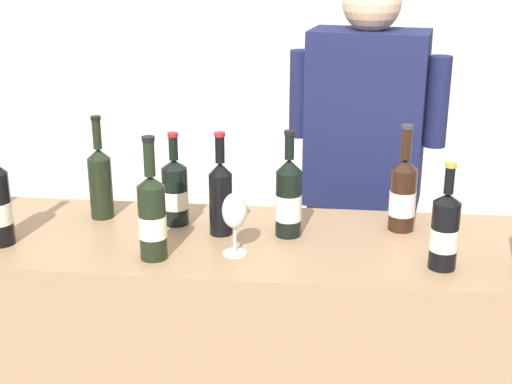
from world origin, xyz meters
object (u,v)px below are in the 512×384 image
Objects in this scene: wine_bottle_1 at (152,216)px; wine_bottle_3 at (175,192)px; wine_bottle_5 at (221,195)px; person_server at (361,209)px; wine_glass at (235,213)px; wine_bottle_2 at (100,180)px; wine_bottle_7 at (445,231)px; wine_bottle_9 at (289,198)px; wine_bottle_8 at (403,194)px.

wine_bottle_1 is 0.26m from wine_bottle_3.
person_server reaches higher than wine_bottle_5.
wine_bottle_1 is at bearing -127.83° from person_server.
wine_bottle_3 reaches higher than wine_glass.
wine_bottle_2 is 0.20× the size of person_server.
wine_bottle_2 is 1.01m from person_server.
wine_bottle_3 is 0.83m from person_server.
wine_bottle_7 is (0.64, -0.17, -0.02)m from wine_bottle_5.
wine_bottle_2 is 1.02× the size of wine_bottle_9.
wine_bottle_7 is 0.90× the size of wine_bottle_8.
person_server reaches higher than wine_bottle_9.
wine_bottle_1 is at bearing -150.27° from wine_bottle_9.
person_server is (0.24, 0.57, -0.24)m from wine_bottle_9.
person_server reaches higher than wine_bottle_3.
wine_bottle_9 is 0.19× the size of person_server.
wine_bottle_7 is at bearing -23.15° from wine_bottle_9.
wine_bottle_1 is at bearing -157.58° from wine_bottle_8.
wine_bottle_3 is 0.89× the size of wine_bottle_8.
wine_bottle_2 is 1.08m from wine_bottle_7.
wine_bottle_3 is at bearing 88.76° from wine_bottle_1.
wine_bottle_5 is 0.56m from wine_bottle_8.
wine_bottle_5 is 0.19× the size of person_server.
wine_bottle_1 is at bearing -91.24° from wine_bottle_3.
wine_bottle_2 is at bearing -150.16° from person_server.
wine_bottle_5 is 1.74× the size of wine_glass.
person_server is at bearing 101.58° from wine_bottle_8.
wine_bottle_5 is at bearing -13.53° from wine_bottle_2.
wine_bottle_7 is at bearing -16.92° from wine_bottle_3.
person_server is (0.60, 0.52, -0.23)m from wine_bottle_3.
wine_bottle_9 is 0.21m from wine_glass.
wine_bottle_2 is 0.53m from wine_glass.
wine_bottle_2 is 0.95m from wine_bottle_8.
wine_bottle_5 is at bearing 164.68° from wine_bottle_7.
wine_bottle_9 is (0.36, 0.21, -0.01)m from wine_bottle_1.
wine_bottle_2 is (-0.24, 0.29, -0.00)m from wine_bottle_1.
wine_bottle_3 is (0.25, -0.03, -0.02)m from wine_bottle_2.
wine_bottle_7 is at bearing -15.32° from wine_bottle_5.
wine_bottle_1 is 1.06× the size of wine_bottle_2.
wine_bottle_1 is 0.21× the size of person_server.
wine_bottle_5 is 0.20m from wine_bottle_9.
wine_bottle_5 is (0.15, -0.07, 0.02)m from wine_bottle_3.
person_server reaches higher than wine_bottle_2.
wine_bottle_2 is at bearing 171.90° from wine_bottle_9.
wine_bottle_5 is at bearing -177.00° from wine_bottle_9.
wine_bottle_2 reaches higher than wine_glass.
wine_glass is at bearing -44.25° from wine_bottle_3.
wine_bottle_5 is 0.66m from wine_bottle_7.
wine_bottle_8 is at bearing 13.75° from wine_bottle_9.
wine_bottle_8 is at bearing 108.39° from wine_bottle_7.
person_server reaches higher than wine_bottle_1.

